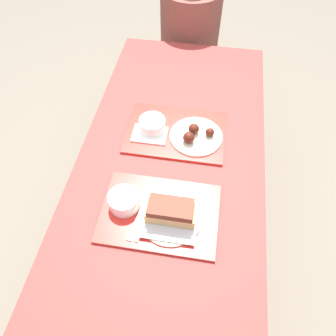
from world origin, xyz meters
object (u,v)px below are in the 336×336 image
(tray_far, at_px, (176,132))
(bowl_coleslaw_far, at_px, (152,124))
(tray_near, at_px, (160,213))
(brisket_sandwich_plate, at_px, (171,214))
(person_seated_across, at_px, (190,23))
(bowl_coleslaw_near, at_px, (124,200))
(wings_plate_far, at_px, (196,135))

(tray_far, xyz_separation_m, bowl_coleslaw_far, (-0.10, -0.01, 0.04))
(tray_near, bearing_deg, brisket_sandwich_plate, -23.37)
(tray_far, relative_size, bowl_coleslaw_far, 3.81)
(tray_near, height_order, tray_far, same)
(tray_far, relative_size, brisket_sandwich_plate, 1.92)
(person_seated_across, bearing_deg, tray_near, -87.96)
(bowl_coleslaw_near, xyz_separation_m, brisket_sandwich_plate, (0.18, -0.03, 0.00))
(bowl_coleslaw_near, distance_m, person_seated_across, 1.31)
(tray_far, relative_size, bowl_coleslaw_near, 3.81)
(bowl_coleslaw_near, height_order, person_seated_across, person_seated_across)
(brisket_sandwich_plate, height_order, person_seated_across, person_seated_across)
(wings_plate_far, bearing_deg, tray_near, -102.61)
(tray_far, bearing_deg, wings_plate_far, -13.61)
(tray_far, bearing_deg, bowl_coleslaw_far, -176.73)
(person_seated_across, bearing_deg, brisket_sandwich_plate, -86.21)
(tray_far, xyz_separation_m, person_seated_across, (-0.05, 0.91, -0.01))
(brisket_sandwich_plate, distance_m, bowl_coleslaw_far, 0.44)
(tray_near, bearing_deg, tray_far, 90.16)
(wings_plate_far, xyz_separation_m, person_seated_across, (-0.13, 0.93, -0.03))
(person_seated_across, bearing_deg, bowl_coleslaw_far, -93.58)
(bowl_coleslaw_far, bearing_deg, tray_near, -75.41)
(tray_far, relative_size, wings_plate_far, 1.89)
(tray_near, height_order, bowl_coleslaw_near, bowl_coleslaw_near)
(brisket_sandwich_plate, relative_size, wings_plate_far, 0.98)
(tray_far, bearing_deg, brisket_sandwich_plate, -84.26)
(tray_near, xyz_separation_m, tray_far, (-0.00, 0.41, 0.00))
(tray_far, xyz_separation_m, brisket_sandwich_plate, (0.04, -0.42, 0.04))
(tray_far, height_order, brisket_sandwich_plate, brisket_sandwich_plate)
(tray_near, distance_m, brisket_sandwich_plate, 0.06)
(bowl_coleslaw_far, distance_m, person_seated_across, 0.92)
(brisket_sandwich_plate, bearing_deg, tray_near, 156.63)
(tray_near, xyz_separation_m, person_seated_across, (-0.05, 1.32, -0.01))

